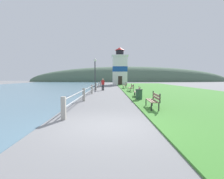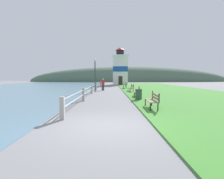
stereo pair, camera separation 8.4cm
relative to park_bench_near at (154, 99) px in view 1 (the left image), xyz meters
name	(u,v)px [view 1 (the left image)]	position (x,y,z in m)	size (l,w,h in m)	color
ground_plane	(104,126)	(-2.59, -3.32, -0.54)	(160.00, 160.00, 0.00)	slate
grass_verge	(167,90)	(5.22, 13.73, -0.51)	(12.00, 51.17, 0.06)	#428433
water_strip	(0,90)	(-16.90, 13.73, -0.53)	(24.00, 81.87, 0.01)	slate
seawall_railing	(94,87)	(-4.30, 11.68, 0.03)	(0.18, 28.18, 0.95)	#A8A399
park_bench_near	(154,99)	(0.00, 0.00, 0.00)	(0.54, 1.69, 0.94)	#846B51
park_bench_midway	(138,91)	(0.07, 5.88, 0.00)	(0.68, 1.89, 0.94)	#846B51
park_bench_far	(131,87)	(0.17, 11.45, 0.00)	(0.51, 1.99, 0.94)	#846B51
park_bench_by_lighthouse	(125,85)	(-0.06, 17.26, 0.00)	(0.50, 1.96, 0.94)	#846B51
lighthouse	(120,68)	(-0.08, 31.97, 3.29)	(3.84, 3.84, 8.73)	white
person_strolling	(103,84)	(-3.33, 13.66, 0.32)	(0.42, 0.29, 1.59)	#28282D
trash_bin	(139,95)	(-0.17, 3.78, -0.11)	(0.54, 0.54, 0.84)	#2D5138
lamp_post	(95,69)	(-4.15, 11.30, 2.20)	(0.36, 0.36, 3.96)	#333338
distant_hillside	(129,82)	(5.41, 60.79, -0.54)	(80.00, 16.00, 12.00)	#4C6651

